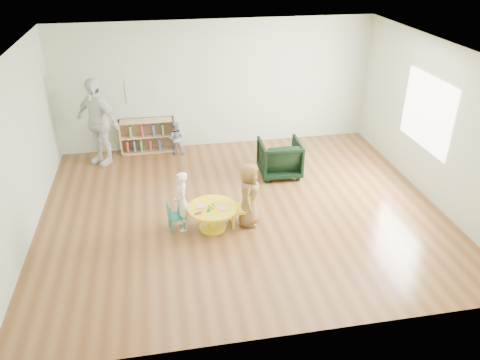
{
  "coord_description": "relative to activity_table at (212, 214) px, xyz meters",
  "views": [
    {
      "loc": [
        -1.31,
        -7.01,
        4.42
      ],
      "look_at": [
        -0.08,
        -0.3,
        0.76
      ],
      "focal_mm": 35.0,
      "sensor_mm": 36.0,
      "label": 1
    }
  ],
  "objects": [
    {
      "name": "child_left",
      "position": [
        -0.48,
        0.09,
        0.23
      ],
      "size": [
        0.27,
        0.39,
        1.03
      ],
      "primitive_type": "imported",
      "rotation": [
        0.0,
        0.0,
        -1.5
      ],
      "color": "white",
      "rests_on": "ground"
    },
    {
      "name": "armchair",
      "position": [
        1.59,
        1.69,
        0.09
      ],
      "size": [
        0.82,
        0.84,
        0.75
      ],
      "primitive_type": "imported",
      "rotation": [
        0.0,
        0.0,
        3.11
      ],
      "color": "black",
      "rests_on": "ground"
    },
    {
      "name": "child_right",
      "position": [
        0.63,
        0.03,
        0.27
      ],
      "size": [
        0.52,
        0.63,
        1.12
      ],
      "primitive_type": "imported",
      "rotation": [
        0.0,
        0.0,
        1.23
      ],
      "color": "#C79116",
      "rests_on": "ground"
    },
    {
      "name": "alphabet_poster",
      "position": [
        -1.02,
        3.48,
        1.07
      ],
      "size": [
        0.74,
        0.01,
        0.54
      ],
      "color": "white",
      "rests_on": "ground"
    },
    {
      "name": "activity_table",
      "position": [
        0.0,
        0.0,
        0.0
      ],
      "size": [
        0.82,
        0.82,
        0.45
      ],
      "rotation": [
        0.0,
        0.0,
        -0.03
      ],
      "color": "yellow",
      "rests_on": "ground"
    },
    {
      "name": "kid_chair_left",
      "position": [
        -0.63,
        0.08,
        -0.01
      ],
      "size": [
        0.3,
        0.3,
        0.5
      ],
      "rotation": [
        0.0,
        0.0,
        -1.43
      ],
      "color": "#178074",
      "rests_on": "ground"
    },
    {
      "name": "room",
      "position": [
        0.59,
        0.5,
        1.61
      ],
      "size": [
        7.1,
        7.0,
        2.8
      ],
      "color": "brown",
      "rests_on": "ground"
    },
    {
      "name": "adult_caretaker",
      "position": [
        -1.99,
        2.94,
        0.64
      ],
      "size": [
        1.12,
        1.04,
        1.85
      ],
      "primitive_type": "imported",
      "rotation": [
        0.0,
        0.0,
        -0.69
      ],
      "color": "silver",
      "rests_on": "ground"
    },
    {
      "name": "kid_chair_right",
      "position": [
        0.5,
        0.05,
        0.04
      ],
      "size": [
        0.35,
        0.35,
        0.61
      ],
      "rotation": [
        0.0,
        0.0,
        1.66
      ],
      "color": "yellow",
      "rests_on": "ground"
    },
    {
      "name": "bookshelf",
      "position": [
        -1.03,
        3.35,
        0.08
      ],
      "size": [
        1.2,
        0.3,
        0.75
      ],
      "color": "tan",
      "rests_on": "ground"
    },
    {
      "name": "toddler",
      "position": [
        -0.41,
        3.08,
        0.09
      ],
      "size": [
        0.41,
        0.35,
        0.76
      ],
      "primitive_type": "imported",
      "rotation": [
        0.0,
        0.0,
        2.97
      ],
      "color": "#1B2145",
      "rests_on": "ground"
    }
  ]
}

